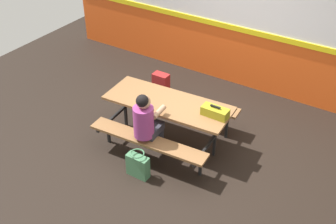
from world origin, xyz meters
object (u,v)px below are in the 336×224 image
at_px(backpack_dark, 161,84).
at_px(tote_bag_bright, 138,165).
at_px(picnic_table_main, 168,111).
at_px(student_nearer, 146,121).
at_px(toolbox_grey, 215,112).

height_order(backpack_dark, tote_bag_bright, backpack_dark).
distance_m(picnic_table_main, student_nearer, 0.57).
xyz_separation_m(toolbox_grey, tote_bag_bright, (-0.70, -1.00, -0.62)).
relative_size(student_nearer, tote_bag_bright, 2.81).
distance_m(toolbox_grey, tote_bag_bright, 1.37).
height_order(student_nearer, toolbox_grey, student_nearer).
xyz_separation_m(picnic_table_main, tote_bag_bright, (0.08, -0.95, -0.38)).
relative_size(backpack_dark, tote_bag_bright, 1.02).
bearing_deg(picnic_table_main, toolbox_grey, 3.99).
bearing_deg(tote_bag_bright, backpack_dark, 114.58).
xyz_separation_m(student_nearer, toolbox_grey, (0.79, 0.61, 0.10)).
xyz_separation_m(picnic_table_main, toolbox_grey, (0.78, 0.05, 0.23)).
bearing_deg(tote_bag_bright, toolbox_grey, 55.11).
height_order(picnic_table_main, student_nearer, student_nearer).
bearing_deg(toolbox_grey, student_nearer, -142.34).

